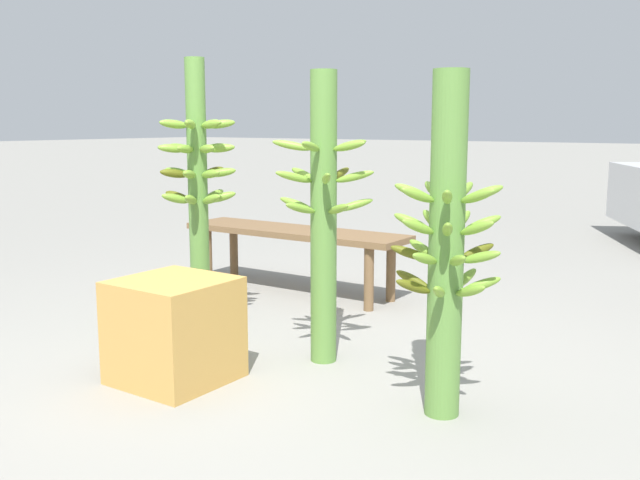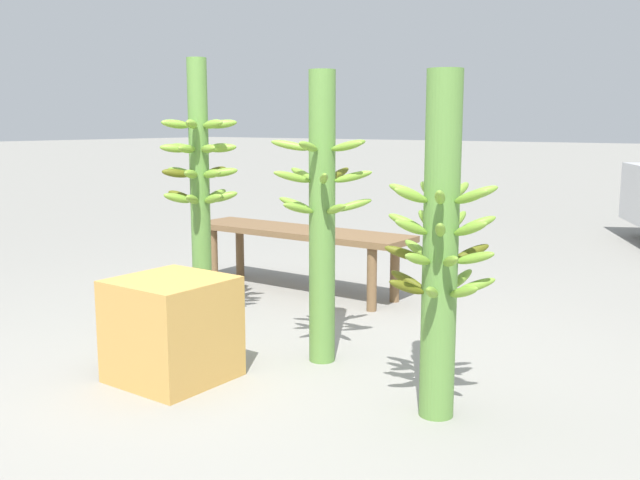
# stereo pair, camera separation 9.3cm
# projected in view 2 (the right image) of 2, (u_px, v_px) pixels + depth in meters

# --- Properties ---
(ground_plane) EXTENTS (80.00, 80.00, 0.00)m
(ground_plane) POSITION_uv_depth(u_px,v_px,m) (273.00, 378.00, 3.17)
(ground_plane) COLOR gray
(banana_stalk_left) EXTENTS (0.42, 0.41, 1.46)m
(banana_stalk_left) POSITION_uv_depth(u_px,v_px,m) (200.00, 184.00, 3.83)
(banana_stalk_left) COLOR #5B8C3D
(banana_stalk_left) RESTS_ON ground_plane
(banana_stalk_center) EXTENTS (0.48, 0.47, 1.35)m
(banana_stalk_center) POSITION_uv_depth(u_px,v_px,m) (322.00, 213.00, 3.28)
(banana_stalk_center) COLOR #5B8C3D
(banana_stalk_center) RESTS_ON ground_plane
(banana_stalk_right) EXTENTS (0.43, 0.43, 1.31)m
(banana_stalk_right) POSITION_uv_depth(u_px,v_px,m) (440.00, 247.00, 2.65)
(banana_stalk_right) COLOR #5B8C3D
(banana_stalk_right) RESTS_ON ground_plane
(market_bench) EXTENTS (1.59, 0.41, 0.43)m
(market_bench) POSITION_uv_depth(u_px,v_px,m) (299.00, 238.00, 4.72)
(market_bench) COLOR brown
(market_bench) RESTS_ON ground_plane
(produce_crate) EXTENTS (0.45, 0.45, 0.45)m
(produce_crate) POSITION_uv_depth(u_px,v_px,m) (172.00, 329.00, 3.12)
(produce_crate) COLOR #C69347
(produce_crate) RESTS_ON ground_plane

